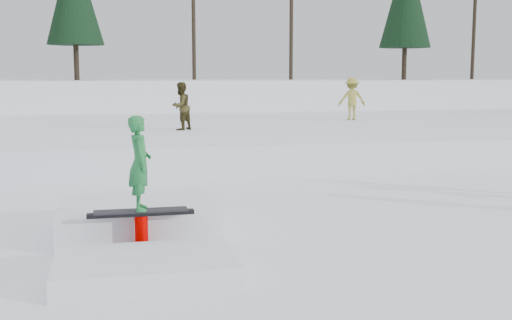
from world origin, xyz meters
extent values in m
plane|color=white|center=(0.00, 0.00, 0.00)|extent=(120.00, 120.00, 0.00)
cube|color=white|center=(0.00, 30.00, 1.20)|extent=(60.00, 14.00, 2.40)
cube|color=white|center=(0.00, 16.00, 0.40)|extent=(50.00, 18.00, 0.80)
cylinder|color=black|center=(-4.00, 28.50, 3.40)|extent=(0.30, 0.30, 2.00)
cylinder|color=black|center=(3.00, 30.50, 7.15)|extent=(0.24, 0.24, 9.50)
cylinder|color=black|center=(9.00, 29.50, 6.40)|extent=(0.24, 0.24, 8.00)
cylinder|color=black|center=(16.00, 28.00, 3.40)|extent=(0.30, 0.30, 2.00)
cylinder|color=black|center=(22.00, 30.00, 7.65)|extent=(0.24, 0.24, 10.50)
imported|color=#352F14|center=(0.20, 12.48, 1.63)|extent=(1.02, 1.01, 1.66)
imported|color=olive|center=(7.85, 15.95, 1.70)|extent=(1.26, 0.86, 1.79)
cube|color=white|center=(-1.78, 1.13, 0.27)|extent=(2.60, 2.20, 0.54)
cube|color=white|center=(-1.78, -1.37, 0.15)|extent=(2.40, 1.60, 0.30)
cylinder|color=#C80200|center=(-1.78, -0.17, 0.03)|extent=(0.44, 0.44, 0.06)
cylinder|color=#C80200|center=(-1.78, -0.17, 0.30)|extent=(0.20, 0.20, 0.60)
cube|color=black|center=(-1.78, -0.17, 0.63)|extent=(1.60, 0.16, 0.06)
cube|color=black|center=(-1.78, -0.17, 0.68)|extent=(1.40, 0.28, 0.03)
imported|color=#1D7334|center=(-1.78, -0.17, 1.40)|extent=(0.34, 0.52, 1.42)
camera|label=1|loc=(-2.18, -9.81, 2.71)|focal=45.00mm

